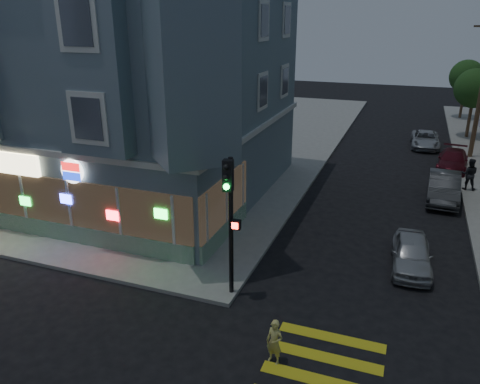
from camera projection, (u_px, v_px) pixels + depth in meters
The scene contains 12 objects.
ground at pixel (118, 323), 14.88m from camera, with size 120.00×120.00×0.00m, color black.
sidewalk_nw at pixel (139, 131), 39.42m from camera, with size 33.00×42.00×0.15m, color gray.
corner_building at pixel (131, 84), 24.41m from camera, with size 14.60×14.60×11.40m.
street_tree_near at pixel (475, 88), 35.82m from camera, with size 3.00×3.00×5.30m.
street_tree_far at pixel (467, 77), 42.83m from camera, with size 3.00×3.00×5.30m.
running_child at pixel (274, 342), 12.98m from camera, with size 0.49×0.32×1.36m, color #CFC96A.
pedestrian_a at pixel (469, 174), 25.62m from camera, with size 0.85×0.66×1.76m, color black.
parked_car_a at pixel (412, 254), 17.94m from camera, with size 1.45×3.60×1.23m, color #AFB2B7.
parked_car_b at pixel (444, 187), 24.52m from camera, with size 1.54×4.43×1.46m, color #3A3C3F.
parked_car_c at pixel (452, 160), 29.47m from camera, with size 1.72×4.22×1.23m, color #55131E.
parked_car_d at pixel (425, 140), 34.56m from camera, with size 1.94×4.20×1.17m, color #A8ADB3.
traffic_signal at pixel (230, 205), 15.03m from camera, with size 0.58×0.55×4.88m.
Camera 1 is at (7.96, -10.31, 9.17)m, focal length 35.00 mm.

